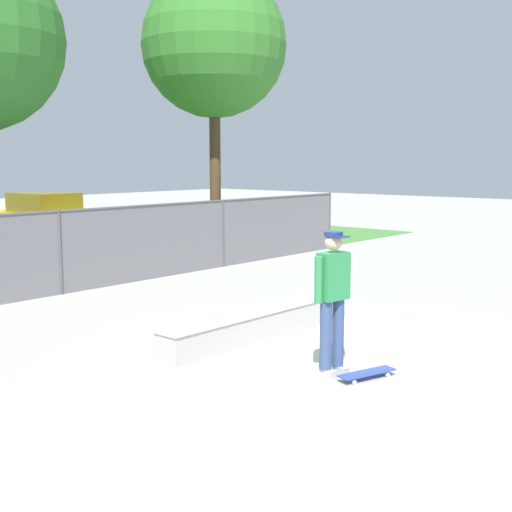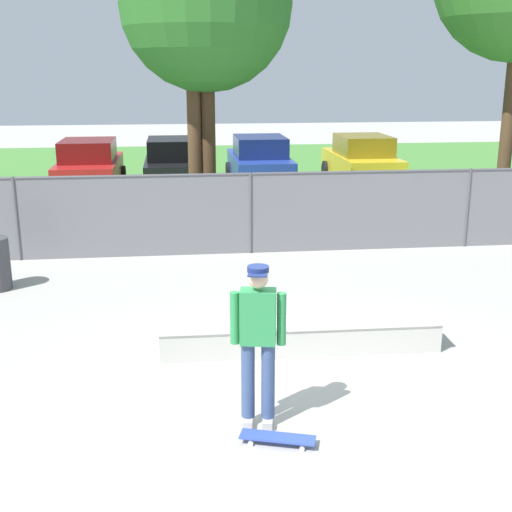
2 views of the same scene
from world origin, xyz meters
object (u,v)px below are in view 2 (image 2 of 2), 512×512
Objects in this scene: skateboard at (278,438)px; tree_near_right at (206,5)px; car_black at (174,164)px; concrete_ledge at (301,336)px; car_yellow at (362,160)px; car_red at (89,166)px; car_blue at (260,161)px; skateboarder at (258,338)px.

skateboard is 10.55m from tree_near_right.
car_black is at bearing 97.69° from tree_near_right.
concrete_ledge is at bearing -82.52° from tree_near_right.
car_yellow reaches higher than concrete_ledge.
car_yellow is at bearing 71.78° from skateboard.
car_red is 5.47m from car_blue.
car_red is 1.00× the size of car_yellow.
skateboard is at bearing -76.34° from car_red.
car_black is (-1.75, 13.13, 0.60)m from concrete_ledge.
skateboarder is 0.44× the size of car_blue.
car_yellow is at bearing 2.46° from car_black.
car_blue is at bearing 178.96° from car_yellow.
concrete_ledge is 13.26m from car_black.
tree_near_right is at bearing -82.31° from car_black.
car_black is at bearing -177.54° from car_yellow.
car_yellow is at bearing 2.55° from car_red.
car_red is 2.65m from car_black.
car_blue is at bearing 85.48° from concrete_ledge.
concrete_ledge is 2.42m from skateboard.
car_black and car_blue have the same top height.
car_yellow is (4.51, 13.40, 0.60)m from concrete_ledge.
car_red is (-3.72, 15.32, 0.77)m from skateboard.
car_black is at bearing 2.77° from car_red.
tree_near_right is at bearing -60.16° from car_red.
skateboard is 0.20× the size of car_black.
car_red reaches higher than skateboard.
car_blue is (1.97, 6.53, -4.30)m from tree_near_right.
car_yellow is at bearing 71.42° from concrete_ledge.
skateboarder is at bearing -113.61° from concrete_ledge.
car_black and car_yellow have the same top height.
concrete_ledge reaches higher than skateboard.
tree_near_right is at bearing -129.95° from car_yellow.
car_red is at bearing 108.66° from concrete_ledge.
concrete_ledge is at bearing -94.52° from car_blue.
skateboard is at bearing -106.10° from concrete_ledge.
skateboard is 16.56m from car_yellow.
concrete_ledge is at bearing -82.42° from car_black.
car_yellow is at bearing 70.77° from skateboarder.
car_yellow is (5.33, 15.29, -0.19)m from skateboarder.
car_red is 1.00× the size of car_blue.
tree_near_right reaches higher than car_blue.
tree_near_right reaches higher than skateboard.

